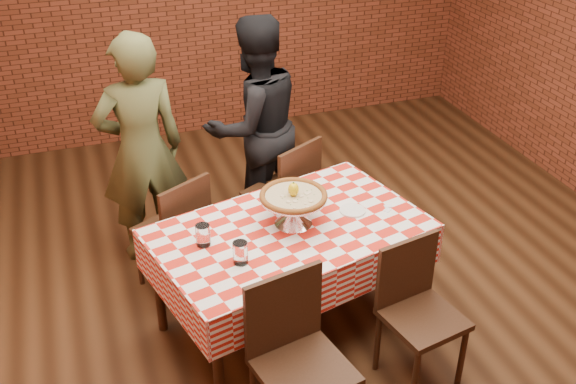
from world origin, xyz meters
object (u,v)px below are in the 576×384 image
object	(u,v)px
pizza_stand	(293,210)
condiment_caddy	(276,195)
chair_far_left	(171,231)
diner_black	(255,126)
diner_olive	(141,151)
water_glass_right	(203,235)
chair_far_right	(280,193)
water_glass_left	(240,253)
chair_near_right	(423,320)
pizza	(293,196)
table	(289,278)
chair_near_left	(304,368)

from	to	relation	value
pizza_stand	condiment_caddy	distance (m)	0.26
chair_far_left	diner_black	distance (m)	1.08
diner_olive	water_glass_right	bearing A→B (deg)	93.96
water_glass_right	chair_far_right	world-z (taller)	chair_far_right
pizza_stand	water_glass_left	world-z (taller)	pizza_stand
condiment_caddy	chair_far_left	world-z (taller)	chair_far_left
pizza_stand	chair_near_right	world-z (taller)	pizza_stand
water_glass_left	chair_far_left	size ratio (longest dim) A/B	0.15
pizza_stand	chair_near_right	size ratio (longest dim) A/B	0.47
pizza	water_glass_right	world-z (taller)	pizza
table	water_glass_right	bearing A→B (deg)	-179.20
pizza	chair_near_left	xyz separation A→B (m)	(-0.26, -0.89, -0.48)
table	diner_olive	bearing A→B (deg)	122.71
diner_black	chair_far_right	bearing A→B (deg)	86.64
water_glass_left	chair_near_left	distance (m)	0.72
pizza	diner_black	bearing A→B (deg)	84.28
water_glass_right	chair_far_left	distance (m)	0.78
chair_far_right	chair_near_right	bearing A→B (deg)	73.39
water_glass_right	chair_near_left	bearing A→B (deg)	-69.47
chair_far_right	diner_olive	distance (m)	1.06
chair_near_right	chair_far_left	xyz separation A→B (m)	(-1.19, 1.37, 0.00)
condiment_caddy	chair_near_left	distance (m)	1.22
pizza_stand	diner_olive	size ratio (longest dim) A/B	0.24
pizza	chair_near_right	world-z (taller)	pizza
chair_near_left	chair_far_right	size ratio (longest dim) A/B	1.02
condiment_caddy	chair_far_left	size ratio (longest dim) A/B	0.15
chair_near_left	chair_near_right	xyz separation A→B (m)	(0.78, 0.15, -0.03)
pizza_stand	water_glass_left	distance (m)	0.50
chair_near_left	water_glass_left	bearing A→B (deg)	92.84
water_glass_right	condiment_caddy	bearing A→B (deg)	29.03
pizza	table	bearing A→B (deg)	-135.43
pizza	condiment_caddy	size ratio (longest dim) A/B	3.16
table	chair_far_right	size ratio (longest dim) A/B	1.76
condiment_caddy	diner_olive	world-z (taller)	diner_olive
chair_far_left	chair_far_right	xyz separation A→B (m)	(0.86, 0.22, 0.01)
condiment_caddy	chair_far_right	distance (m)	0.74
pizza_stand	water_glass_right	bearing A→B (deg)	-175.31
diner_black	diner_olive	bearing A→B (deg)	-3.93
water_glass_left	chair_far_right	bearing A→B (deg)	61.69
table	diner_olive	size ratio (longest dim) A/B	0.93
table	chair_near_right	world-z (taller)	chair_near_right
table	pizza	xyz separation A→B (m)	(0.04, 0.04, 0.57)
chair_far_right	diner_olive	bearing A→B (deg)	-41.51
chair_far_left	chair_far_right	world-z (taller)	chair_far_right
pizza_stand	pizza	size ratio (longest dim) A/B	1.01
pizza_stand	water_glass_right	xyz separation A→B (m)	(-0.57, -0.05, -0.03)
water_glass_left	diner_black	size ratio (longest dim) A/B	0.08
pizza	chair_far_left	world-z (taller)	pizza
chair_near_right	diner_black	distance (m)	2.06
chair_near_right	diner_black	world-z (taller)	diner_black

